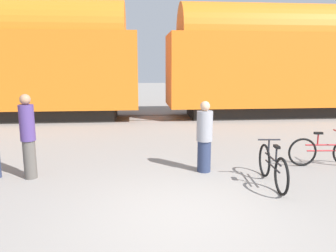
{
  "coord_description": "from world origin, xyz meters",
  "views": [
    {
      "loc": [
        -0.72,
        -4.82,
        2.38
      ],
      "look_at": [
        -0.08,
        2.03,
        1.1
      ],
      "focal_mm": 35.0,
      "sensor_mm": 36.0,
      "label": 1
    }
  ],
  "objects_px": {
    "freight_train": "(153,58)",
    "bicycle_maroon": "(325,151)",
    "person_in_purple": "(28,136)",
    "bicycle_black": "(272,167)",
    "person_in_grey": "(204,137)"
  },
  "relations": [
    {
      "from": "freight_train",
      "to": "bicycle_maroon",
      "type": "xyz_separation_m",
      "value": [
        3.71,
        -7.68,
        -2.32
      ]
    },
    {
      "from": "bicycle_maroon",
      "to": "person_in_purple",
      "type": "bearing_deg",
      "value": -177.98
    },
    {
      "from": "bicycle_maroon",
      "to": "bicycle_black",
      "type": "distance_m",
      "value": 2.07
    },
    {
      "from": "freight_train",
      "to": "person_in_purple",
      "type": "bearing_deg",
      "value": -110.86
    },
    {
      "from": "freight_train",
      "to": "bicycle_maroon",
      "type": "relative_size",
      "value": 15.27
    },
    {
      "from": "person_in_grey",
      "to": "bicycle_maroon",
      "type": "bearing_deg",
      "value": -170.61
    },
    {
      "from": "bicycle_maroon",
      "to": "bicycle_black",
      "type": "height_order",
      "value": "bicycle_black"
    },
    {
      "from": "freight_train",
      "to": "person_in_purple",
      "type": "distance_m",
      "value": 8.65
    },
    {
      "from": "person_in_purple",
      "to": "person_in_grey",
      "type": "bearing_deg",
      "value": 26.83
    },
    {
      "from": "freight_train",
      "to": "bicycle_black",
      "type": "bearing_deg",
      "value": -77.45
    },
    {
      "from": "person_in_grey",
      "to": "person_in_purple",
      "type": "bearing_deg",
      "value": 8.27
    },
    {
      "from": "bicycle_maroon",
      "to": "bicycle_black",
      "type": "xyz_separation_m",
      "value": [
        -1.76,
        -1.1,
        0.01
      ]
    },
    {
      "from": "bicycle_black",
      "to": "person_in_grey",
      "type": "height_order",
      "value": "person_in_grey"
    },
    {
      "from": "person_in_purple",
      "to": "bicycle_maroon",
      "type": "bearing_deg",
      "value": 27.33
    },
    {
      "from": "person_in_grey",
      "to": "person_in_purple",
      "type": "height_order",
      "value": "person_in_purple"
    }
  ]
}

